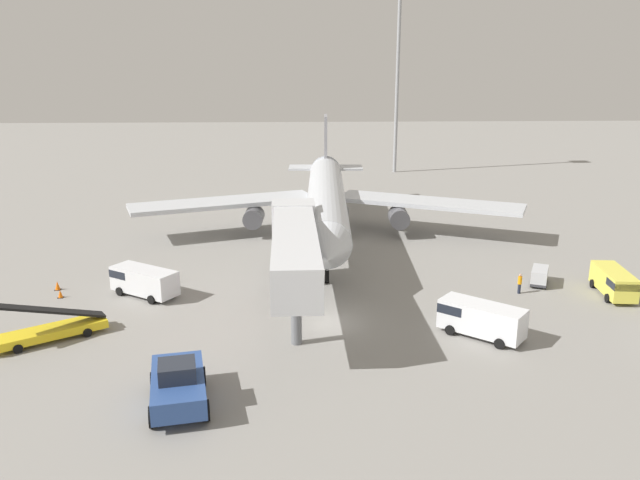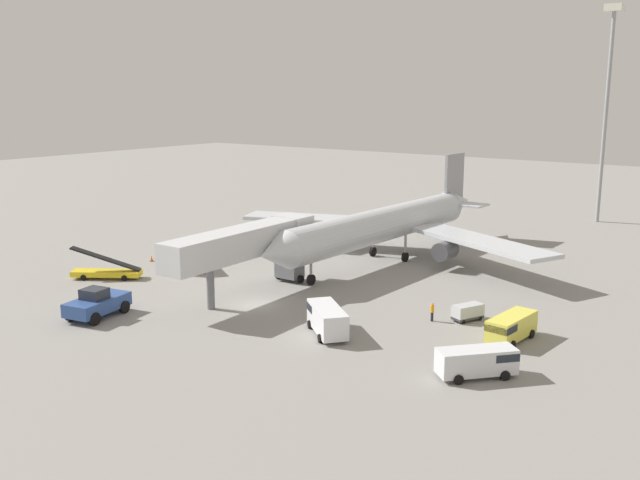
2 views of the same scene
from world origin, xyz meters
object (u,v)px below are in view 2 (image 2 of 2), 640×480
object	(u,v)px
baggage_cart_rear_right	(468,312)
safety_cone_bravo	(152,259)
service_van_mid_center	(327,318)
safety_cone_alpha	(158,254)
service_van_far_right	(479,361)
service_van_outer_left	(511,327)
ground_crew_worker_foreground	(432,311)
service_van_far_left	(192,258)
pushback_tug	(97,303)
jet_bridge	(250,244)
airplane_at_gate	(387,224)
belt_loader_truck	(107,271)
apron_light_mast	(609,78)

from	to	relation	value
baggage_cart_rear_right	safety_cone_bravo	distance (m)	38.28
service_van_mid_center	safety_cone_alpha	xyz separation A→B (m)	(-31.28, 10.02, -0.94)
service_van_mid_center	service_van_far_right	world-z (taller)	service_van_mid_center
service_van_outer_left	ground_crew_worker_foreground	distance (m)	7.20
service_van_far_left	safety_cone_alpha	bearing A→B (deg)	168.46
pushback_tug	service_van_outer_left	bearing A→B (deg)	25.78
jet_bridge	baggage_cart_rear_right	xyz separation A→B (m)	(20.04, 5.01, -4.22)
safety_cone_alpha	safety_cone_bravo	distance (m)	1.96
jet_bridge	service_van_far_right	bearing A→B (deg)	-12.66
service_van_outer_left	baggage_cart_rear_right	world-z (taller)	service_van_outer_left
service_van_far_right	ground_crew_worker_foreground	bearing A→B (deg)	132.06
service_van_mid_center	service_van_far_right	distance (m)	13.45
airplane_at_gate	ground_crew_worker_foreground	xyz separation A→B (m)	(14.42, -17.02, -3.33)
airplane_at_gate	service_van_outer_left	world-z (taller)	airplane_at_gate
belt_loader_truck	apron_light_mast	world-z (taller)	apron_light_mast
pushback_tug	service_van_far_left	distance (m)	17.59
service_van_far_left	apron_light_mast	distance (m)	65.51
service_van_far_right	baggage_cart_rear_right	bearing A→B (deg)	117.46
apron_light_mast	safety_cone_bravo	bearing A→B (deg)	-121.84
service_van_far_right	baggage_cart_rear_right	xyz separation A→B (m)	(-5.60, 10.77, -0.39)
jet_bridge	safety_cone_bravo	distance (m)	19.14
service_van_far_left	safety_cone_alpha	world-z (taller)	service_van_far_left
pushback_tug	belt_loader_truck	size ratio (longest dim) A/B	0.87
service_van_far_right	safety_cone_bravo	world-z (taller)	service_van_far_right
baggage_cart_rear_right	pushback_tug	bearing A→B (deg)	-145.87
airplane_at_gate	ground_crew_worker_foreground	world-z (taller)	airplane_at_gate
airplane_at_gate	baggage_cart_rear_right	distance (m)	22.79
airplane_at_gate	safety_cone_alpha	xyz separation A→B (m)	(-22.32, -14.72, -3.85)
airplane_at_gate	service_van_outer_left	size ratio (longest dim) A/B	7.69
safety_cone_alpha	safety_cone_bravo	bearing A→B (deg)	-64.60
safety_cone_bravo	pushback_tug	bearing A→B (deg)	-53.79
jet_bridge	safety_cone_bravo	world-z (taller)	jet_bridge
jet_bridge	safety_cone_alpha	size ratio (longest dim) A/B	25.70
belt_loader_truck	service_van_far_left	xyz separation A→B (m)	(4.26, 8.11, 0.48)
service_van_outer_left	service_van_mid_center	bearing A→B (deg)	-151.34
belt_loader_truck	service_van_far_left	size ratio (longest dim) A/B	1.21
safety_cone_alpha	service_van_mid_center	bearing A→B (deg)	-17.76
pushback_tug	safety_cone_alpha	distance (m)	22.22
ground_crew_worker_foreground	apron_light_mast	world-z (taller)	apron_light_mast
airplane_at_gate	ground_crew_worker_foreground	bearing A→B (deg)	-49.73
baggage_cart_rear_right	service_van_mid_center	bearing A→B (deg)	-128.87
service_van_far_left	service_van_outer_left	bearing A→B (deg)	-2.59
jet_bridge	pushback_tug	bearing A→B (deg)	-115.97
baggage_cart_rear_right	belt_loader_truck	bearing A→B (deg)	-165.66
service_van_outer_left	service_van_far_left	distance (m)	36.73
service_van_outer_left	safety_cone_bravo	distance (m)	43.07
service_van_outer_left	service_van_far_right	size ratio (longest dim) A/B	1.03
baggage_cart_rear_right	safety_cone_bravo	size ratio (longest dim) A/B	4.54
service_van_far_left	apron_light_mast	world-z (taller)	apron_light_mast
belt_loader_truck	service_van_far_right	distance (m)	41.79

